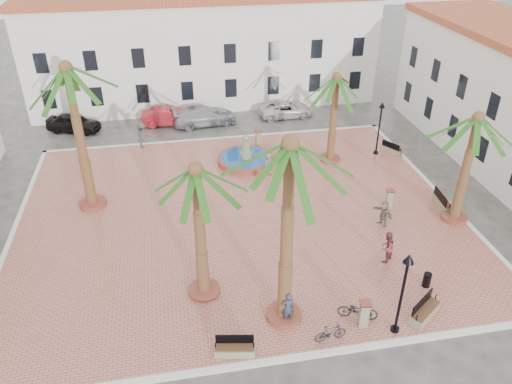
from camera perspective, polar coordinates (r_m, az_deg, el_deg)
ground at (r=30.08m, az=-1.87°, el=-2.79°), size 120.00×120.00×0.00m
plaza at (r=30.04m, az=-1.88°, el=-2.67°), size 26.00×22.00×0.15m
kerb_n at (r=39.58m, az=-4.38°, el=6.09°), size 26.30×0.30×0.16m
kerb_s at (r=21.91m, az=2.86°, el=-18.61°), size 26.30×0.30×0.16m
kerb_e at (r=34.13m, az=20.22°, el=-0.27°), size 0.30×22.30×0.16m
kerb_w at (r=31.26m, az=-26.22°, el=-4.83°), size 0.30×22.30×0.16m
building_north at (r=46.42m, az=-5.99°, el=15.98°), size 30.40×7.40×9.50m
fountain at (r=35.65m, az=-1.14°, el=3.85°), size 4.09×4.09×2.12m
palm_nw at (r=29.28m, az=-20.60°, el=11.48°), size 5.37×5.37×9.03m
palm_sw at (r=21.24m, az=-6.80°, el=0.67°), size 5.00×5.00×7.10m
palm_s at (r=18.79m, az=3.86°, el=3.00°), size 5.29×5.29×9.08m
palm_e at (r=29.28m, az=23.75°, el=6.35°), size 5.04×5.04×6.78m
palm_ne at (r=34.41m, az=9.13°, el=11.67°), size 4.77×4.77×6.47m
bench_s at (r=21.83m, az=-2.45°, el=-17.53°), size 1.76×0.81×0.89m
bench_se at (r=24.49m, az=18.74°, el=-12.84°), size 1.88×1.58×1.00m
bench_e at (r=32.64m, az=20.53°, el=-1.12°), size 0.75×1.92×0.99m
bench_ne at (r=38.43m, az=15.23°, el=4.74°), size 1.24×1.63×0.85m
lamppost_s at (r=21.75m, az=16.62°, el=-9.67°), size 0.46×0.46×4.26m
lamppost_e at (r=36.95m, az=14.02°, el=8.06°), size 0.43×0.43×4.00m
bollard_se at (r=23.07m, az=12.25°, el=-13.41°), size 0.57×0.57×1.37m
bollard_n at (r=37.88m, az=0.25°, el=6.21°), size 0.52×0.52×1.28m
bollard_e at (r=31.29m, az=14.99°, el=-0.73°), size 0.52×0.52×1.28m
litter_bin at (r=26.07m, az=18.95°, el=-9.48°), size 0.39×0.39×0.76m
cyclist_a at (r=22.70m, az=3.67°, el=-13.08°), size 0.65×0.47×1.66m
bicycle_a at (r=23.51m, az=11.56°, el=-13.08°), size 1.92×1.23×0.95m
cyclist_b at (r=26.78m, az=14.73°, el=-6.10°), size 1.09×1.06×1.76m
bicycle_b at (r=22.40m, az=8.52°, el=-15.61°), size 1.50×0.55×0.88m
pedestrian_fountain_a at (r=33.92m, az=1.50°, el=3.23°), size 0.88×0.77×1.52m
pedestrian_fountain_b at (r=34.49m, az=4.20°, el=3.68°), size 0.99×0.71×1.55m
pedestrian_north at (r=38.50m, az=-12.96°, el=6.32°), size 0.97×1.38×1.94m
pedestrian_east at (r=29.57m, az=14.38°, el=-2.36°), size 1.01×1.53×1.58m
car_black at (r=43.28m, az=-20.12°, el=7.43°), size 4.63×3.03×1.47m
car_red at (r=42.53m, az=-9.87°, el=8.54°), size 4.63×1.80×1.50m
car_silver at (r=42.16m, az=-5.92°, el=8.66°), size 5.51×2.74×1.54m
car_white at (r=43.68m, az=3.47°, el=9.41°), size 4.71×2.31×1.29m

